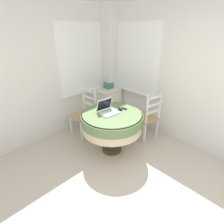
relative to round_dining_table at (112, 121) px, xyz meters
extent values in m
cube|color=silver|center=(-0.97, 1.30, 0.65)|extent=(4.29, 0.06, 2.55)
cube|color=white|center=(0.35, 1.27, 0.86)|extent=(1.10, 0.01, 1.42)
cube|color=white|center=(0.35, 1.24, 0.14)|extent=(1.18, 0.07, 0.02)
cube|color=silver|center=(1.21, -0.99, 0.65)|extent=(0.06, 4.51, 2.55)
cube|color=white|center=(1.17, 0.44, 0.86)|extent=(0.01, 1.10, 1.42)
cube|color=white|center=(1.14, 0.44, 0.14)|extent=(0.07, 1.18, 0.02)
cube|color=silver|center=(1.04, 1.13, 0.65)|extent=(0.28, 0.28, 2.55)
cylinder|color=#4C3D2D|center=(0.00, 0.00, -0.61)|extent=(0.36, 0.36, 0.03)
cylinder|color=#4C3D2D|center=(0.00, 0.00, -0.23)|extent=(0.11, 0.11, 0.73)
cylinder|color=beige|center=(0.00, 0.00, -0.02)|extent=(1.04, 1.04, 0.30)
cylinder|color=#607A4C|center=(0.00, 0.00, 0.05)|extent=(1.07, 1.07, 0.16)
cylinder|color=#607A4C|center=(0.00, 0.00, 0.14)|extent=(1.01, 1.01, 0.02)
cube|color=silver|center=(-0.04, 0.02, 0.16)|extent=(0.33, 0.25, 0.02)
cube|color=silver|center=(-0.04, 0.04, 0.17)|extent=(0.28, 0.16, 0.00)
cube|color=silver|center=(-0.03, 0.16, 0.27)|extent=(0.31, 0.10, 0.21)
cube|color=black|center=(-0.03, 0.15, 0.27)|extent=(0.28, 0.08, 0.18)
ellipsoid|color=black|center=(0.19, -0.01, 0.17)|extent=(0.06, 0.09, 0.05)
cube|color=black|center=(0.27, -0.03, 0.15)|extent=(0.06, 0.11, 0.01)
cube|color=black|center=(0.27, -0.03, 0.16)|extent=(0.04, 0.08, 0.00)
cube|color=tan|center=(-0.04, 0.82, -0.18)|extent=(0.44, 0.43, 0.02)
cube|color=white|center=(-0.23, 0.99, -0.41)|extent=(0.04, 0.04, 0.43)
cube|color=white|center=(-0.22, 0.63, -0.41)|extent=(0.04, 0.04, 0.43)
cube|color=white|center=(0.15, 1.01, -0.41)|extent=(0.04, 0.04, 0.43)
cube|color=white|center=(0.16, 0.64, -0.41)|extent=(0.04, 0.04, 0.43)
cube|color=white|center=(0.15, 1.01, 0.10)|extent=(0.03, 0.03, 0.54)
cube|color=white|center=(0.16, 0.64, 0.10)|extent=(0.03, 0.03, 0.54)
cube|color=white|center=(0.15, 0.82, 0.30)|extent=(0.03, 0.36, 0.04)
cube|color=white|center=(0.15, 0.82, 0.16)|extent=(0.03, 0.36, 0.04)
cube|color=white|center=(0.15, 0.82, 0.02)|extent=(0.03, 0.36, 0.04)
cube|color=tan|center=(0.81, -0.14, -0.18)|extent=(0.47, 0.49, 0.02)
cube|color=white|center=(1.02, 0.02, -0.41)|extent=(0.04, 0.04, 0.43)
cube|color=white|center=(0.66, 0.08, -0.41)|extent=(0.04, 0.04, 0.43)
cube|color=white|center=(0.96, -0.35, -0.41)|extent=(0.04, 0.04, 0.43)
cube|color=white|center=(0.60, -0.30, -0.41)|extent=(0.04, 0.04, 0.43)
cube|color=white|center=(0.96, -0.35, 0.10)|extent=(0.04, 0.04, 0.54)
cube|color=white|center=(0.60, -0.30, 0.10)|extent=(0.04, 0.04, 0.54)
cube|color=white|center=(0.78, -0.32, 0.30)|extent=(0.36, 0.08, 0.04)
cube|color=white|center=(0.78, -0.32, 0.16)|extent=(0.36, 0.08, 0.04)
cube|color=white|center=(0.78, -0.32, 0.02)|extent=(0.36, 0.08, 0.04)
cube|color=silver|center=(0.87, 1.01, -0.26)|extent=(0.53, 0.44, 0.74)
cube|color=silver|center=(0.87, 1.01, 0.12)|extent=(0.56, 0.46, 0.02)
cube|color=white|center=(0.87, 0.79, -0.01)|extent=(0.47, 0.01, 0.21)
sphere|color=olive|center=(0.87, 0.78, -0.01)|extent=(0.02, 0.02, 0.02)
cube|color=white|center=(0.87, 0.79, -0.26)|extent=(0.47, 0.01, 0.21)
sphere|color=olive|center=(0.87, 0.78, -0.26)|extent=(0.02, 0.02, 0.02)
cube|color=white|center=(0.87, 0.79, -0.50)|extent=(0.47, 0.01, 0.21)
sphere|color=olive|center=(0.87, 0.78, -0.50)|extent=(0.02, 0.02, 0.02)
cube|color=#387A5B|center=(0.93, 1.06, 0.20)|extent=(0.19, 0.17, 0.14)
camera|label=1|loc=(-1.87, -1.89, 1.46)|focal=28.00mm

